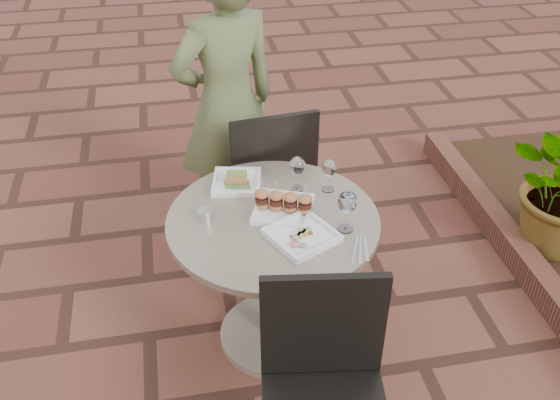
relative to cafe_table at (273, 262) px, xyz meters
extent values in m
plane|color=brown|center=(-0.18, -0.30, -0.48)|extent=(60.00, 60.00, 0.00)
cylinder|color=gray|center=(0.00, 0.00, -0.46)|extent=(0.52, 0.52, 0.04)
cylinder|color=gray|center=(0.00, 0.00, -0.13)|extent=(0.08, 0.08, 0.70)
cylinder|color=gray|center=(0.00, 0.00, 0.23)|extent=(0.90, 0.90, 0.03)
cube|color=black|center=(0.08, 0.71, -0.03)|extent=(0.49, 0.49, 0.03)
cube|color=black|center=(0.10, 0.51, 0.22)|extent=(0.44, 0.08, 0.46)
cylinder|color=black|center=(0.25, 0.92, -0.26)|extent=(0.02, 0.02, 0.44)
cylinder|color=black|center=(-0.13, 0.88, -0.26)|extent=(0.02, 0.02, 0.44)
cylinder|color=black|center=(0.29, 0.54, -0.26)|extent=(0.02, 0.02, 0.44)
cylinder|color=black|center=(-0.09, 0.50, -0.26)|extent=(0.02, 0.02, 0.44)
cube|color=black|center=(0.07, -0.60, 0.22)|extent=(0.44, 0.09, 0.46)
imported|color=#546034|center=(-0.09, 0.87, 0.34)|extent=(0.70, 0.58, 1.64)
cube|color=white|center=(-0.12, 0.28, 0.25)|extent=(0.25, 0.25, 0.01)
cube|color=#CD6E48|center=(-0.12, 0.28, 0.28)|extent=(0.10, 0.08, 0.03)
cube|color=#5F692F|center=(-0.12, 0.28, 0.30)|extent=(0.10, 0.07, 0.01)
cube|color=white|center=(0.05, 0.03, 0.25)|extent=(0.31, 0.31, 0.01)
cube|color=white|center=(0.09, -0.15, 0.25)|extent=(0.32, 0.32, 0.01)
ellipsoid|color=#D5586C|center=(0.05, -0.21, 0.27)|extent=(0.04, 0.03, 0.02)
cylinder|color=white|center=(0.28, -0.13, 0.25)|extent=(0.07, 0.07, 0.00)
cylinder|color=white|center=(0.28, -0.13, 0.29)|extent=(0.01, 0.01, 0.08)
ellipsoid|color=white|center=(0.28, -0.13, 0.38)|extent=(0.08, 0.08, 0.10)
cylinder|color=white|center=(0.28, -0.13, 0.38)|extent=(0.06, 0.06, 0.04)
cylinder|color=white|center=(0.14, 0.19, 0.25)|extent=(0.06, 0.06, 0.00)
cylinder|color=white|center=(0.14, 0.19, 0.29)|extent=(0.01, 0.01, 0.07)
ellipsoid|color=white|center=(0.14, 0.19, 0.37)|extent=(0.07, 0.07, 0.09)
cylinder|color=white|center=(0.28, 0.16, 0.25)|extent=(0.06, 0.06, 0.00)
cylinder|color=white|center=(0.28, 0.16, 0.28)|extent=(0.01, 0.01, 0.07)
ellipsoid|color=white|center=(0.28, 0.16, 0.36)|extent=(0.07, 0.07, 0.08)
cylinder|color=silver|center=(-0.28, 0.05, 0.27)|extent=(0.07, 0.07, 0.05)
cube|color=brown|center=(1.42, 0.00, -0.41)|extent=(0.12, 3.00, 0.15)
camera|label=1|loc=(-0.36, -2.04, 1.84)|focal=40.00mm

